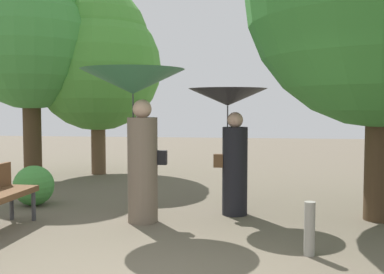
{
  "coord_description": "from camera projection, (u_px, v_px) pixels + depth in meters",
  "views": [
    {
      "loc": [
        0.92,
        -3.8,
        1.64
      ],
      "look_at": [
        0.0,
        3.02,
        1.18
      ],
      "focal_mm": 43.4,
      "sensor_mm": 36.0,
      "label": 1
    }
  ],
  "objects": [
    {
      "name": "bush_path_left",
      "position": [
        34.0,
        186.0,
        7.63
      ],
      "size": [
        0.66,
        0.66,
        0.66
      ],
      "primitive_type": "sphere",
      "color": "#428C3D",
      "rests_on": "ground"
    },
    {
      "name": "tree_near_left",
      "position": [
        97.0,
        58.0,
        11.03
      ],
      "size": [
        3.03,
        3.03,
        4.47
      ],
      "color": "brown",
      "rests_on": "ground"
    },
    {
      "name": "path_marker_post",
      "position": [
        309.0,
        229.0,
        5.07
      ],
      "size": [
        0.12,
        0.12,
        0.6
      ],
      "primitive_type": "cylinder",
      "color": "gray",
      "rests_on": "ground"
    },
    {
      "name": "person_right",
      "position": [
        230.0,
        123.0,
        6.92
      ],
      "size": [
        1.18,
        1.18,
        1.9
      ],
      "rotation": [
        0.0,
        0.0,
        1.72
      ],
      "color": "black",
      "rests_on": "ground"
    },
    {
      "name": "tree_mid_left",
      "position": [
        30.0,
        33.0,
        10.29
      ],
      "size": [
        2.87,
        2.87,
        4.95
      ],
      "color": "#42301E",
      "rests_on": "ground"
    },
    {
      "name": "person_left",
      "position": [
        136.0,
        106.0,
        6.46
      ],
      "size": [
        1.45,
        1.45,
        2.15
      ],
      "rotation": [
        0.0,
        0.0,
        1.72
      ],
      "color": "#6B5B4C",
      "rests_on": "ground"
    }
  ]
}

